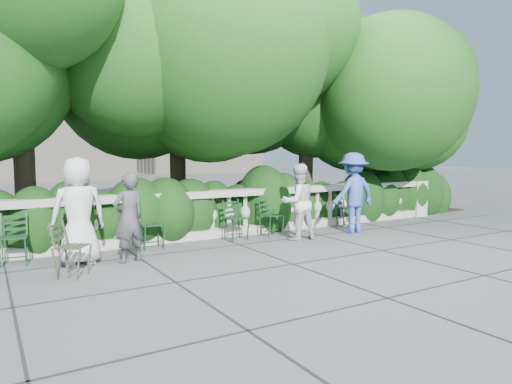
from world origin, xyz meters
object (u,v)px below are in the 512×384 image
chair_d (240,241)px  person_casual_man (298,202)px  chair_f (352,227)px  person_businessman (78,211)px  person_woman_grey (129,218)px  chair_b (71,260)px  chair_e (275,237)px  chair_weathered (83,277)px  chair_a (14,267)px  chair_c (154,250)px  person_older_blue (353,193)px

chair_d → person_casual_man: 1.43m
chair_f → person_businessman: person_businessman is taller
person_businessman → person_casual_man: (4.24, -0.13, -0.08)m
person_businessman → person_woman_grey: 0.79m
chair_b → person_woman_grey: person_woman_grey is taller
chair_e → person_woman_grey: 3.43m
chair_weathered → chair_f: bearing=-44.0°
chair_a → chair_b: 0.85m
chair_c → person_older_blue: size_ratio=0.47×
chair_a → chair_c: (2.31, 0.08, 0.00)m
chair_f → person_older_blue: 1.18m
chair_f → person_woman_grey: (-5.58, -0.77, 0.74)m
person_businessman → person_casual_man: size_ratio=1.11×
chair_weathered → person_older_blue: person_older_blue is taller
chair_weathered → person_older_blue: 6.03m
chair_e → person_woman_grey: bearing=-173.1°
chair_d → person_older_blue: bearing=-13.5°
chair_a → chair_weathered: (0.82, -1.18, 0.00)m
chair_e → person_casual_man: 0.95m
person_businessman → person_older_blue: size_ratio=0.96×
person_older_blue → chair_weathered: bearing=5.7°
chair_b → chair_f: (6.39, 0.14, 0.00)m
chair_a → person_older_blue: bearing=4.7°
person_casual_man → person_older_blue: size_ratio=0.87×
person_casual_man → chair_weathered: bearing=14.2°
chair_c → chair_e: (2.64, -0.08, 0.00)m
person_businessman → chair_a: bearing=-24.4°
chair_d → person_older_blue: (2.65, -0.43, 0.90)m
person_casual_man → chair_c: bearing=-6.1°
chair_d → person_older_blue: person_older_blue is taller
chair_f → chair_e: bearing=160.8°
chair_d → person_woman_grey: (-2.42, -0.63, 0.74)m
chair_e → chair_b: bearing=176.0°
person_woman_grey → chair_weathered: bearing=18.9°
chair_e → person_businessman: (-4.02, -0.36, 0.87)m
chair_f → chair_weathered: bearing=169.1°
chair_c → person_casual_man: 3.02m
chair_c → chair_a: bearing=-177.2°
person_older_blue → chair_a: bearing=-5.3°
chair_weathered → person_woman_grey: size_ratio=0.57×
chair_e → person_businessman: person_businessman is taller
person_woman_grey → person_older_blue: bearing=167.8°
chair_f → chair_b: bearing=158.8°
chair_b → chair_c: size_ratio=1.00×
person_casual_man → chair_d: bearing=-19.0°
chair_b → chair_f: bearing=21.7°
person_businessman → person_older_blue: bearing=175.7°
chair_e → person_businessman: size_ratio=0.49×
chair_b → chair_e: 4.10m
chair_weathered → chair_e: bearing=-39.5°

